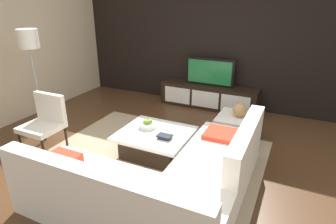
% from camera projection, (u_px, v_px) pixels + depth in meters
% --- Properties ---
extents(ground_plane, '(14.00, 14.00, 0.00)m').
position_uv_depth(ground_plane, '(158.00, 159.00, 4.30)').
color(ground_plane, '#4C301C').
extents(feature_wall_back, '(6.40, 0.12, 2.80)m').
position_uv_depth(feature_wall_back, '(216.00, 41.00, 6.03)').
color(feature_wall_back, black).
rests_on(feature_wall_back, ground).
extents(side_wall_left, '(0.12, 5.20, 2.80)m').
position_uv_depth(side_wall_left, '(7.00, 48.00, 5.21)').
color(side_wall_left, beige).
rests_on(side_wall_left, ground).
extents(area_rug, '(3.21, 2.53, 0.01)m').
position_uv_depth(area_rug, '(152.00, 157.00, 4.34)').
color(area_rug, tan).
rests_on(area_rug, ground).
extents(media_console, '(2.09, 0.47, 0.50)m').
position_uv_depth(media_console, '(208.00, 96.00, 6.21)').
color(media_console, black).
rests_on(media_console, ground).
extents(television, '(1.05, 0.06, 0.58)m').
position_uv_depth(television, '(210.00, 72.00, 6.00)').
color(television, black).
rests_on(television, media_console).
extents(sectional_couch, '(2.31, 2.42, 0.83)m').
position_uv_depth(sectional_couch, '(164.00, 182.00, 3.29)').
color(sectional_couch, white).
rests_on(sectional_couch, ground).
extents(coffee_table, '(1.06, 0.95, 0.38)m').
position_uv_depth(coffee_table, '(155.00, 143.00, 4.35)').
color(coffee_table, black).
rests_on(coffee_table, ground).
extents(accent_chair_near, '(0.57, 0.54, 0.87)m').
position_uv_depth(accent_chair_near, '(45.00, 119.00, 4.48)').
color(accent_chair_near, black).
rests_on(accent_chair_near, ground).
extents(floor_lamp, '(0.34, 0.34, 1.77)m').
position_uv_depth(floor_lamp, '(29.00, 45.00, 4.84)').
color(floor_lamp, '#A5A5AA').
rests_on(floor_lamp, ground).
extents(ottoman, '(0.70, 0.70, 0.40)m').
position_uv_depth(ottoman, '(238.00, 127.00, 4.86)').
color(ottoman, white).
rests_on(ottoman, ground).
extents(fruit_bowl, '(0.28, 0.28, 0.13)m').
position_uv_depth(fruit_bowl, '(148.00, 124.00, 4.42)').
color(fruit_bowl, silver).
rests_on(fruit_bowl, coffee_table).
extents(decorative_ball, '(0.24, 0.24, 0.24)m').
position_uv_depth(decorative_ball, '(240.00, 110.00, 4.74)').
color(decorative_ball, '#AD8451').
rests_on(decorative_ball, ottoman).
extents(book_stack, '(0.21, 0.14, 0.05)m').
position_uv_depth(book_stack, '(165.00, 137.00, 4.09)').
color(book_stack, '#1E232D').
rests_on(book_stack, coffee_table).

